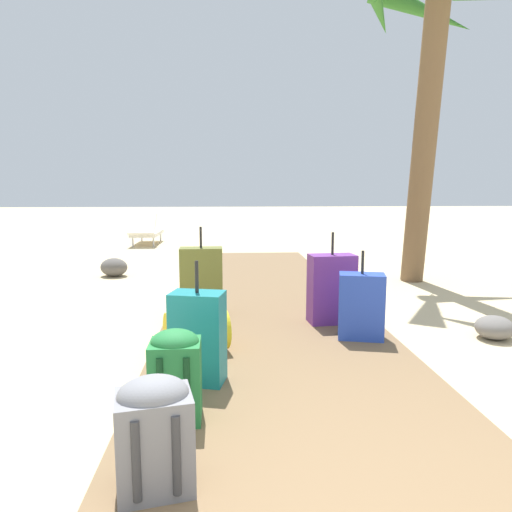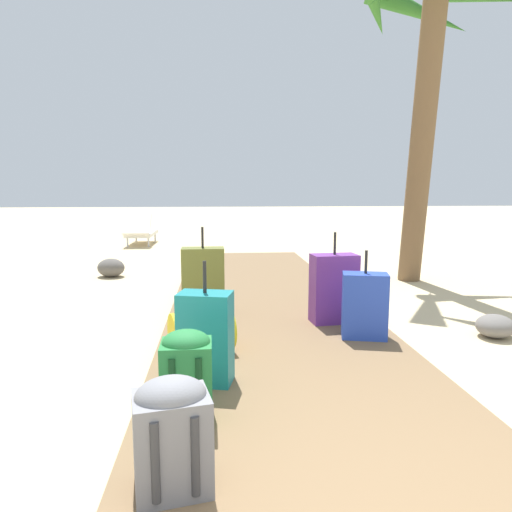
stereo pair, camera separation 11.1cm
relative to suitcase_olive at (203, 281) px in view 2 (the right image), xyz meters
name	(u,v)px [view 2 (the right image)]	position (x,y,z in m)	size (l,w,h in m)	color
ground_plane	(274,332)	(0.67, -0.37, -0.42)	(60.00, 60.00, 0.00)	#D1BA8C
boardwalk	(265,306)	(0.67, 0.44, -0.38)	(2.05, 8.13, 0.08)	brown
suitcase_olive	(203,281)	(0.00, 0.00, 0.00)	(0.42, 0.23, 0.89)	olive
suitcase_teal	(206,338)	(0.06, -1.66, -0.04)	(0.38, 0.29, 0.81)	#197A7F
backpack_green	(187,374)	(-0.03, -2.16, -0.07)	(0.28, 0.26, 0.51)	#237538
backpack_grey	(172,432)	(-0.06, -2.76, -0.08)	(0.36, 0.31, 0.50)	slate
duffel_bag_yellow	(202,331)	(0.01, -1.08, -0.18)	(0.55, 0.45, 0.44)	gold
suitcase_purple	(334,288)	(1.24, -0.36, -0.02)	(0.45, 0.28, 0.86)	#6B2D84
suitcase_blue	(365,306)	(1.39, -0.84, -0.06)	(0.42, 0.30, 0.75)	#2847B7
palm_tree_far_right	(429,38)	(3.02, 1.78, 2.94)	(2.22, 2.23, 4.44)	brown
lounge_chair	(141,231)	(-1.67, 6.69, -0.09)	(0.62, 1.56, 0.78)	white
rock_right_near	(495,326)	(2.67, -0.70, -0.32)	(0.33, 0.37, 0.21)	slate
rock_left_far	(111,268)	(-1.48, 2.59, -0.28)	(0.43, 0.37, 0.28)	#5B5651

